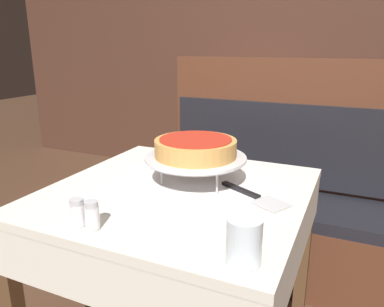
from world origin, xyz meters
TOP-DOWN VIEW (x-y plane):
  - dining_table_front at (0.00, 0.00)m, footprint 0.86×0.86m
  - dining_table_rear at (-0.22, 1.69)m, footprint 0.76×0.76m
  - booth_bench at (0.18, 0.84)m, footprint 1.33×0.46m
  - back_wall_panel at (0.00, 2.25)m, footprint 6.00×0.04m
  - pizza_pan_stand at (0.04, 0.07)m, footprint 0.36×0.36m
  - deep_dish_pizza at (0.04, 0.07)m, footprint 0.29×0.29m
  - pizza_server at (0.26, 0.03)m, footprint 0.26×0.17m
  - water_glass_near at (0.34, -0.34)m, footprint 0.08×0.08m
  - salt_shaker at (-0.13, -0.36)m, footprint 0.04×0.04m
  - pepper_shaker at (-0.08, -0.36)m, footprint 0.04×0.04m
  - condiment_caddy at (-0.16, 1.75)m, footprint 0.13×0.13m

SIDE VIEW (x-z plane):
  - booth_bench at x=0.18m, z-range -0.24..0.92m
  - dining_table_front at x=0.00m, z-range 0.27..1.02m
  - dining_table_rear at x=-0.22m, z-range 0.28..1.04m
  - pizza_server at x=0.26m, z-range 0.75..0.76m
  - salt_shaker at x=-0.13m, z-range 0.75..0.83m
  - pepper_shaker at x=-0.08m, z-range 0.75..0.83m
  - condiment_caddy at x=-0.16m, z-range 0.72..0.89m
  - water_glass_near at x=0.34m, z-range 0.75..0.86m
  - pizza_pan_stand at x=0.04m, z-range 0.79..0.90m
  - deep_dish_pizza at x=0.04m, z-range 0.86..0.92m
  - back_wall_panel at x=0.00m, z-range 0.00..2.40m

